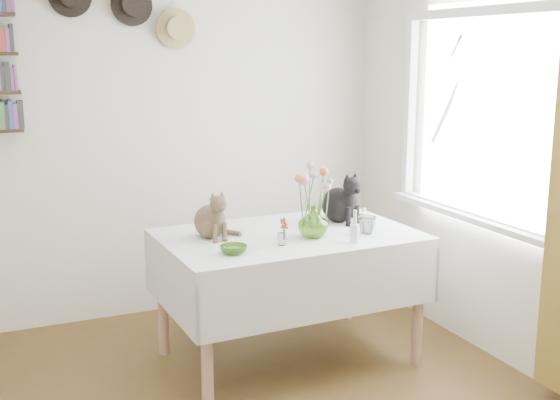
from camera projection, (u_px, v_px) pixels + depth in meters
name	position (u px, v px, depth m)	size (l,w,h in m)	color
room	(222.00, 212.00, 2.88)	(4.08, 4.58, 2.58)	brown
window	(478.00, 133.00, 4.35)	(0.12, 1.52, 1.32)	white
dining_table	(288.00, 265.00, 4.29)	(1.55, 1.02, 0.81)	white
tabby_cat	(210.00, 213.00, 4.13)	(0.20, 0.25, 0.30)	brown
black_cat	(339.00, 196.00, 4.51)	(0.23, 0.29, 0.34)	black
flower_vase	(313.00, 222.00, 4.14)	(0.18, 0.18, 0.19)	#8BC046
green_bowl	(234.00, 250.00, 3.82)	(0.15, 0.15, 0.05)	#8BC046
drinking_glass	(367.00, 225.00, 4.23)	(0.11, 0.11, 0.11)	white
candlestick	(355.00, 231.00, 4.04)	(0.05, 0.05, 0.19)	white
berry_jar	(282.00, 232.00, 3.97)	(0.04, 0.04, 0.18)	white
porcelain_figurine	(364.00, 216.00, 4.52)	(0.05, 0.05, 0.10)	white
flower_bouquet	(313.00, 181.00, 4.10)	(0.17, 0.13, 0.39)	#4C7233
wall_hats	(128.00, 10.00, 4.69)	(0.98, 0.09, 0.48)	black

